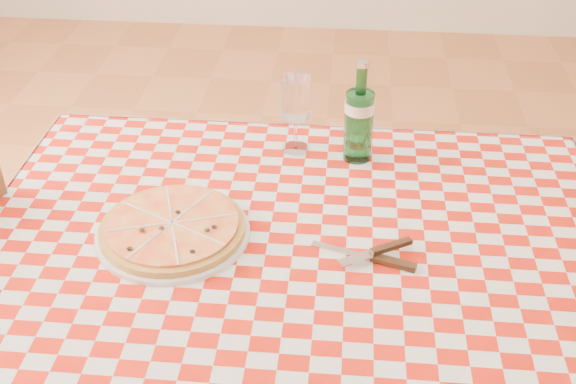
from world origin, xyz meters
name	(u,v)px	position (x,y,z in m)	size (l,w,h in m)	color
dining_table	(295,271)	(0.00, 0.00, 0.66)	(1.20, 0.80, 0.75)	brown
tablecloth	(295,235)	(0.00, 0.00, 0.75)	(1.30, 0.90, 0.01)	#B4180B
pizza_plate	(172,227)	(-0.24, -0.03, 0.78)	(0.31, 0.31, 0.04)	#CA8843
water_bottle	(359,112)	(0.12, 0.30, 0.88)	(0.07, 0.07, 0.24)	#175D25
wine_glass	(296,115)	(-0.03, 0.33, 0.85)	(0.07, 0.07, 0.19)	white
cutlery	(371,254)	(0.15, -0.07, 0.77)	(0.22, 0.19, 0.02)	silver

